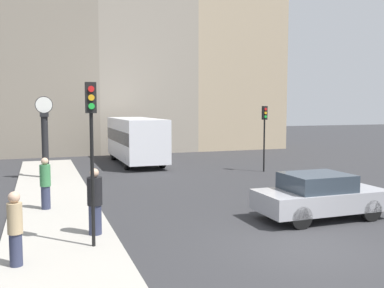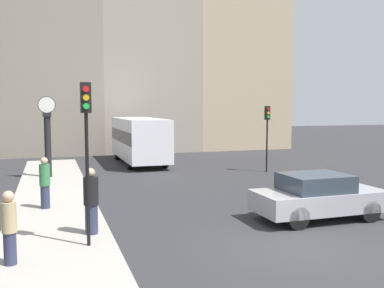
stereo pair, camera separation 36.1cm
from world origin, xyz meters
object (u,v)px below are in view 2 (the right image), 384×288
object	(u,v)px
street_clock	(48,138)
pedestrian_black_jacket	(91,201)
traffic_light_far	(267,125)
bus_distant	(139,138)
pedestrian_tan_coat	(9,227)
traffic_light_near	(86,130)
sedan_car	(318,196)
pedestrian_green_hoodie	(45,183)

from	to	relation	value
street_clock	pedestrian_black_jacket	distance (m)	10.69
pedestrian_black_jacket	traffic_light_far	bearing A→B (deg)	41.46
bus_distant	pedestrian_tan_coat	xyz separation A→B (m)	(-6.38, -16.85, -0.67)
traffic_light_near	bus_distant	bearing A→B (deg)	74.04
traffic_light_near	street_clock	distance (m)	11.67
sedan_car	bus_distant	bearing A→B (deg)	100.17
sedan_car	traffic_light_near	bearing A→B (deg)	-174.44
pedestrian_black_jacket	pedestrian_tan_coat	distance (m)	2.67
pedestrian_tan_coat	bus_distant	bearing A→B (deg)	69.25
bus_distant	traffic_light_near	bearing A→B (deg)	-105.96
pedestrian_tan_coat	traffic_light_far	bearing A→B (deg)	41.67
sedan_car	traffic_light_near	size ratio (longest dim) A/B	1.02
traffic_light_near	pedestrian_green_hoodie	world-z (taller)	traffic_light_near
traffic_light_near	pedestrian_tan_coat	size ratio (longest dim) A/B	2.46
traffic_light_far	pedestrian_green_hoodie	size ratio (longest dim) A/B	2.06
street_clock	pedestrian_tan_coat	xyz separation A→B (m)	(-0.82, -12.38, -1.11)
bus_distant	street_clock	bearing A→B (deg)	-141.24
sedan_car	street_clock	bearing A→B (deg)	127.38
traffic_light_near	pedestrian_green_hoodie	distance (m)	5.14
sedan_car	bus_distant	xyz separation A→B (m)	(-2.75, 15.34, 0.90)
bus_distant	street_clock	world-z (taller)	street_clock
street_clock	pedestrian_tan_coat	bearing A→B (deg)	-93.80
traffic_light_near	street_clock	bearing A→B (deg)	94.76
street_clock	pedestrian_tan_coat	distance (m)	12.46
traffic_light_far	pedestrian_green_hoodie	world-z (taller)	traffic_light_far
street_clock	pedestrian_tan_coat	world-z (taller)	street_clock
traffic_light_far	pedestrian_black_jacket	xyz separation A→B (m)	(-10.49, -9.26, -1.61)
pedestrian_black_jacket	pedestrian_tan_coat	world-z (taller)	pedestrian_black_jacket
traffic_light_far	street_clock	distance (m)	11.71
sedan_car	pedestrian_tan_coat	size ratio (longest dim) A/B	2.52
street_clock	pedestrian_green_hoodie	xyz separation A→B (m)	(-0.11, -7.01, -1.07)
traffic_light_far	bus_distant	bearing A→B (deg)	136.40
sedan_car	street_clock	distance (m)	13.75
traffic_light_near	pedestrian_black_jacket	xyz separation A→B (m)	(0.17, 1.02, -2.03)
pedestrian_green_hoodie	bus_distant	bearing A→B (deg)	63.70
traffic_light_far	traffic_light_near	bearing A→B (deg)	-136.02
bus_distant	pedestrian_tan_coat	size ratio (longest dim) A/B	4.62
traffic_light_far	pedestrian_black_jacket	bearing A→B (deg)	-138.54
sedan_car	pedestrian_black_jacket	distance (m)	7.19
sedan_car	street_clock	size ratio (longest dim) A/B	1.05
bus_distant	pedestrian_black_jacket	world-z (taller)	bus_distant
bus_distant	pedestrian_tan_coat	world-z (taller)	bus_distant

